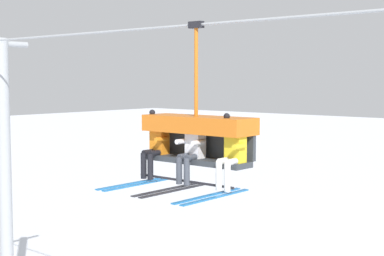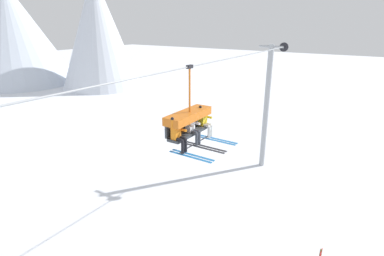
# 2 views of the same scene
# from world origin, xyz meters

# --- Properties ---
(ground_plane) EXTENTS (200.00, 200.00, 0.00)m
(ground_plane) POSITION_xyz_m (0.00, 0.00, 0.00)
(ground_plane) COLOR silver
(mountain_peak_central) EXTENTS (18.98, 18.98, 16.33)m
(mountain_peak_central) POSITION_xyz_m (17.63, 46.91, 8.17)
(mountain_peak_central) COLOR silver
(mountain_peak_central) RESTS_ON ground_plane
(mountain_peak_east) EXTENTS (12.14, 12.14, 17.04)m
(mountain_peak_east) POSITION_xyz_m (22.89, 31.87, 8.52)
(mountain_peak_east) COLOR silver
(mountain_peak_east) RESTS_ON ground_plane
(lift_tower_far) EXTENTS (0.36, 1.88, 8.68)m
(lift_tower_far) POSITION_xyz_m (9.92, -0.02, 4.50)
(lift_tower_far) COLOR #9EA3A8
(lift_tower_far) RESTS_ON ground_plane
(lift_cable) EXTENTS (20.22, 0.05, 0.05)m
(lift_cable) POSITION_xyz_m (0.81, -0.80, 8.40)
(lift_cable) COLOR #9EA3A8
(chairlift_chair) EXTENTS (2.21, 0.74, 2.84)m
(chairlift_chair) POSITION_xyz_m (-0.72, -0.73, 6.49)
(chairlift_chair) COLOR #33383D
(skier_orange) EXTENTS (0.48, 1.70, 1.34)m
(skier_orange) POSITION_xyz_m (-1.61, -0.94, 6.20)
(skier_orange) COLOR orange
(skier_white) EXTENTS (0.46, 1.70, 1.23)m
(skier_white) POSITION_xyz_m (-0.72, -0.95, 6.18)
(skier_white) COLOR silver
(skier_yellow) EXTENTS (0.48, 1.70, 1.34)m
(skier_yellow) POSITION_xyz_m (0.17, -0.94, 6.20)
(skier_yellow) COLOR yellow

